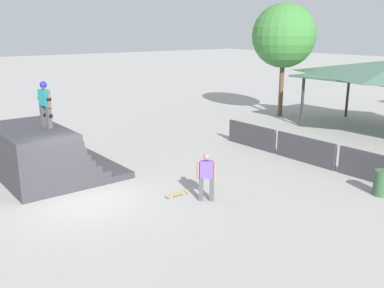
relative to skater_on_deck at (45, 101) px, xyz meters
The scene contains 9 objects.
ground_plane 3.90m from the skater_on_deck, ahead, with size 160.00×160.00×0.00m, color #A3A09B.
quarter_pipe_ramp 2.04m from the skater_on_deck, 147.12° to the right, with size 4.13×4.03×1.92m.
skater_on_deck is the anchor object (origin of this frame).
skateboard_on_deck 0.97m from the skater_on_deck, 154.51° to the left, with size 0.78×0.30×0.09m.
bystander_walking 6.26m from the skater_on_deck, 32.16° to the left, with size 0.48×0.54×1.56m.
skateboard_on_ground 5.65m from the skater_on_deck, 33.13° to the left, with size 0.22×0.85×0.09m.
barrier_fence 10.23m from the skater_on_deck, 63.97° to the left, with size 8.95×0.12×1.05m.
tree_beside_pavilion 16.08m from the skater_on_deck, 100.05° to the left, with size 3.85×3.85×6.84m.
trash_bin 11.70m from the skater_on_deck, 44.19° to the left, with size 0.52×0.52×0.85m, color #385B3D.
Camera 1 is at (12.11, -5.09, 5.27)m, focal length 40.00 mm.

